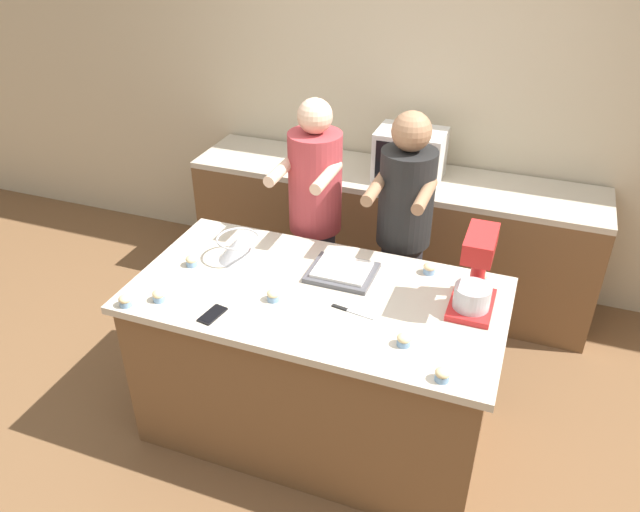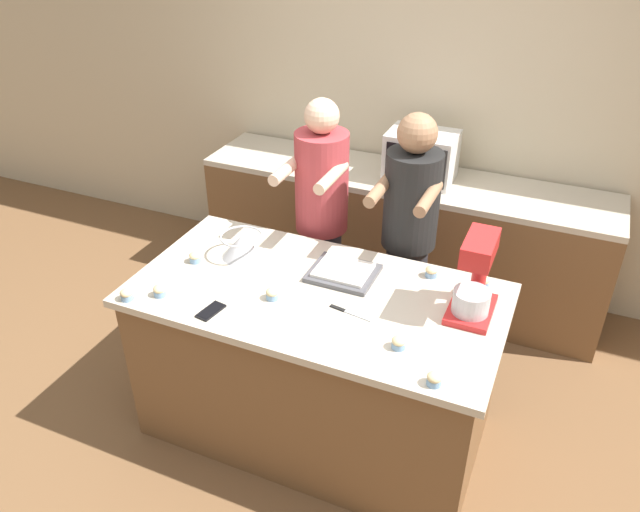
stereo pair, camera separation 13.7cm
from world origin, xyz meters
name	(u,v)px [view 2 (the right image)]	position (x,y,z in m)	size (l,w,h in m)	color
ground_plane	(317,425)	(0.00, 0.00, 0.00)	(16.00, 16.00, 0.00)	brown
back_wall	(424,99)	(0.00, 1.82, 1.35)	(10.00, 0.06, 2.70)	beige
island_counter	(316,363)	(0.00, 0.00, 0.46)	(1.82, 0.95, 0.92)	brown
back_counter	(400,236)	(0.00, 1.47, 0.46)	(2.80, 0.60, 0.92)	brown
person_left	(321,227)	(-0.27, 0.68, 0.88)	(0.32, 0.49, 1.65)	#33384C
person_right	(408,245)	(0.26, 0.68, 0.88)	(0.32, 0.49, 1.64)	#232328
stand_mixer	(475,280)	(0.73, 0.14, 1.10)	(0.20, 0.30, 0.41)	red
mixing_bowl	(242,245)	(-0.49, 0.15, 0.99)	(0.23, 0.23, 0.13)	#BCBCC1
baking_tray	(343,272)	(0.07, 0.19, 0.94)	(0.33, 0.28, 0.04)	#4C4C51
microwave_oven	(421,156)	(0.10, 1.47, 1.08)	(0.44, 0.33, 0.33)	silver
cell_phone	(211,311)	(-0.39, -0.34, 0.92)	(0.09, 0.15, 0.01)	black
knife	(348,312)	(0.20, -0.09, 0.92)	(0.22, 0.05, 0.01)	#BCBCC1
cupcake_0	(127,294)	(-0.81, -0.42, 0.95)	(0.06, 0.06, 0.06)	#759EC6
cupcake_1	(399,343)	(0.50, -0.24, 0.95)	(0.06, 0.06, 0.06)	#759EC6
cupcake_2	(195,257)	(-0.69, 0.00, 0.95)	(0.06, 0.06, 0.06)	#759EC6
cupcake_3	(483,281)	(0.74, 0.37, 0.95)	(0.06, 0.06, 0.06)	#759EC6
cupcake_4	(160,291)	(-0.68, -0.33, 0.95)	(0.06, 0.06, 0.06)	#759EC6
cupcake_5	(432,272)	(0.48, 0.36, 0.95)	(0.06, 0.06, 0.06)	#759EC6
cupcake_6	(434,379)	(0.69, -0.40, 0.95)	(0.06, 0.06, 0.06)	#759EC6
cupcake_7	(272,294)	(-0.17, -0.14, 0.95)	(0.06, 0.06, 0.06)	#759EC6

